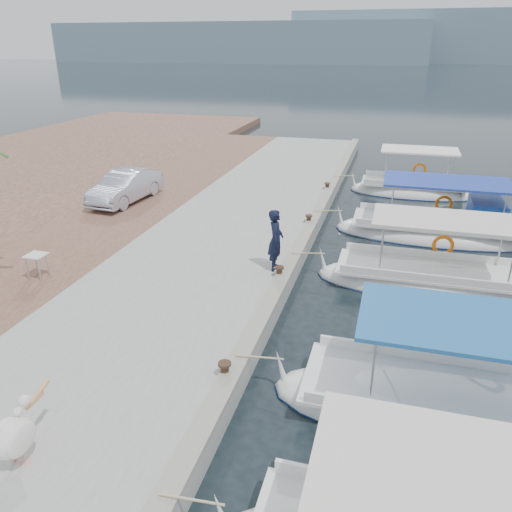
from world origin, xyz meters
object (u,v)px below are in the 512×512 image
(fishing_caique_c, at_px, (431,283))
(fishing_caique_e, at_px, (411,192))
(fishing_caique_b, at_px, (454,413))
(fishing_caique_d, at_px, (438,233))
(parked_car, at_px, (125,187))
(pelican, at_px, (15,435))
(fisherman, at_px, (276,240))

(fishing_caique_c, distance_m, fishing_caique_e, 10.55)
(fishing_caique_b, relative_size, fishing_caique_d, 0.97)
(fishing_caique_c, bearing_deg, fishing_caique_d, 84.75)
(fishing_caique_b, height_order, parked_car, fishing_caique_b)
(fishing_caique_b, relative_size, fishing_caique_e, 1.24)
(fishing_caique_c, xyz_separation_m, fishing_caique_e, (-0.50, 10.54, 0.00))
(fishing_caique_b, relative_size, fishing_caique_c, 1.06)
(fishing_caique_e, height_order, parked_car, fishing_caique_e)
(pelican, height_order, parked_car, parked_car)
(fishing_caique_d, bearing_deg, fisherman, -132.28)
(fisherman, distance_m, parked_car, 9.51)
(fisherman, bearing_deg, fishing_caique_b, -143.03)
(pelican, height_order, fisherman, fisherman)
(fisherman, bearing_deg, pelican, 157.62)
(fishing_caique_c, bearing_deg, parked_car, 161.87)
(fishing_caique_d, relative_size, pelican, 5.56)
(fisherman, bearing_deg, fishing_caique_d, -49.85)
(pelican, distance_m, fisherman, 8.95)
(fishing_caique_d, height_order, parked_car, fishing_caique_d)
(fishing_caique_b, height_order, fishing_caique_e, same)
(fishing_caique_c, height_order, pelican, fishing_caique_c)
(fishing_caique_e, relative_size, parked_car, 1.47)
(fishing_caique_d, height_order, fishing_caique_e, same)
(fishing_caique_c, bearing_deg, pelican, -125.78)
(pelican, xyz_separation_m, fisherman, (2.28, 8.64, 0.40))
(pelican, xyz_separation_m, parked_car, (-5.69, 13.81, 0.12))
(pelican, bearing_deg, parked_car, 112.39)
(fishing_caique_b, height_order, fishing_caique_d, same)
(fishing_caique_b, xyz_separation_m, parked_car, (-12.86, 10.14, 1.05))
(fishing_caique_b, bearing_deg, fishing_caique_d, 88.83)
(fishing_caique_c, xyz_separation_m, fisherman, (-4.68, -1.02, 1.33))
(fishing_caique_c, bearing_deg, fishing_caique_b, -88.03)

